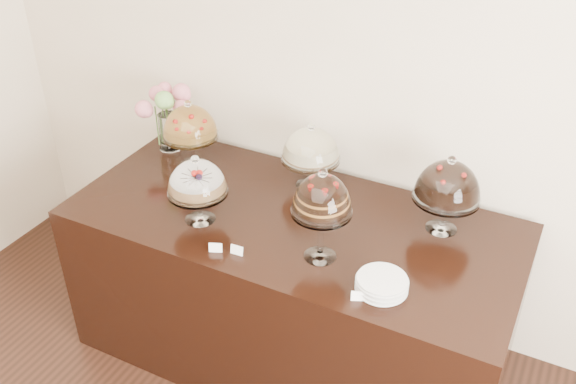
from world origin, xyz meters
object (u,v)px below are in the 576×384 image
at_px(display_counter, 292,288).
at_px(cake_stand_sugar_sponge, 197,181).
at_px(cake_stand_cheesecake, 311,148).
at_px(flower_vase, 167,110).
at_px(plate_stack, 382,284).
at_px(cake_stand_choco_layer, 322,198).
at_px(cake_stand_fruit_tart, 190,125).
at_px(cake_stand_dark_choco, 448,184).

xyz_separation_m(display_counter, cake_stand_sugar_sponge, (-0.40, -0.21, 0.67)).
bearing_deg(cake_stand_cheesecake, cake_stand_sugar_sponge, -123.09).
distance_m(flower_vase, plate_stack, 1.64).
bearing_deg(plate_stack, cake_stand_choco_layer, 164.42).
bearing_deg(plate_stack, flower_vase, 157.99).
xyz_separation_m(cake_stand_cheesecake, flower_vase, (-0.89, -0.01, 0.02)).
bearing_deg(plate_stack, cake_stand_fruit_tart, 158.01).
distance_m(cake_stand_choco_layer, plate_stack, 0.43).
bearing_deg(cake_stand_sugar_sponge, cake_stand_fruit_tart, 127.55).
relative_size(cake_stand_sugar_sponge, cake_stand_choco_layer, 0.77).
relative_size(cake_stand_choco_layer, cake_stand_cheesecake, 1.27).
distance_m(cake_stand_sugar_sponge, cake_stand_dark_choco, 1.16).
relative_size(cake_stand_choco_layer, flower_vase, 1.18).
relative_size(flower_vase, plate_stack, 1.81).
height_order(cake_stand_choco_layer, cake_stand_dark_choco, cake_stand_choco_layer).
height_order(display_counter, cake_stand_sugar_sponge, cake_stand_sugar_sponge).
bearing_deg(cake_stand_choco_layer, cake_stand_cheesecake, 119.50).
height_order(cake_stand_choco_layer, flower_vase, cake_stand_choco_layer).
distance_m(display_counter, cake_stand_dark_choco, 1.00).
bearing_deg(cake_stand_fruit_tart, display_counter, -17.08).
xyz_separation_m(display_counter, plate_stack, (0.56, -0.30, 0.48)).
distance_m(display_counter, cake_stand_fruit_tart, 1.03).
distance_m(cake_stand_fruit_tart, plate_stack, 1.41).
bearing_deg(cake_stand_choco_layer, cake_stand_dark_choco, 46.70).
distance_m(cake_stand_cheesecake, plate_stack, 0.89).
relative_size(cake_stand_choco_layer, cake_stand_fruit_tart, 1.19).
relative_size(cake_stand_sugar_sponge, cake_stand_dark_choco, 0.89).
height_order(cake_stand_sugar_sponge, plate_stack, cake_stand_sugar_sponge).
xyz_separation_m(cake_stand_dark_choco, cake_stand_fruit_tart, (-1.40, -0.02, -0.01)).
bearing_deg(cake_stand_sugar_sponge, cake_stand_cheesecake, 56.91).
distance_m(cake_stand_choco_layer, cake_stand_fruit_tart, 1.06).
bearing_deg(cake_stand_dark_choco, plate_stack, -100.87).
distance_m(cake_stand_sugar_sponge, cake_stand_cheesecake, 0.63).
bearing_deg(flower_vase, cake_stand_sugar_sponge, -43.64).
bearing_deg(display_counter, cake_stand_choco_layer, -40.84).
distance_m(display_counter, plate_stack, 0.80).
xyz_separation_m(cake_stand_choco_layer, cake_stand_fruit_tart, (-0.97, 0.43, -0.07)).
xyz_separation_m(cake_stand_sugar_sponge, cake_stand_dark_choco, (1.06, 0.45, 0.03)).
bearing_deg(cake_stand_choco_layer, cake_stand_fruit_tart, 155.99).
distance_m(cake_stand_sugar_sponge, plate_stack, 0.98).
height_order(display_counter, flower_vase, flower_vase).
bearing_deg(display_counter, cake_stand_cheesecake, 100.02).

